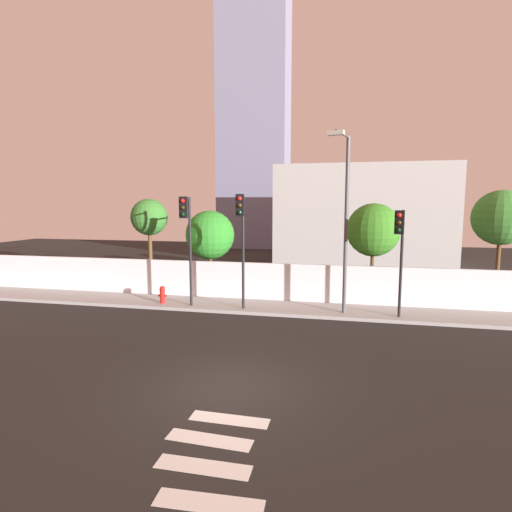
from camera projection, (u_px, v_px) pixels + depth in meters
ground_plane at (229, 387)px, 10.71m from camera, size 80.00×80.00×0.00m
sidewalk at (278, 308)px, 18.66m from camera, size 36.00×2.40×0.15m
perimeter_wall at (282, 282)px, 19.79m from camera, size 36.00×0.18×1.80m
crosswalk_marking at (185, 480)px, 7.10m from camera, size 3.29×4.72×0.01m
traffic_light_left at (241, 227)px, 17.21m from camera, size 0.43×1.51×5.06m
traffic_light_center at (400, 240)px, 15.94m from camera, size 0.53×1.40×4.42m
traffic_light_right at (187, 228)px, 17.73m from camera, size 0.46×1.51×4.97m
street_lamp_curbside at (345, 211)px, 16.82m from camera, size 0.87×2.06×7.42m
fire_hydrant at (162, 294)px, 19.22m from camera, size 0.44×0.26×0.83m
roadside_tree_leftmost at (149, 218)px, 21.82m from camera, size 1.96×1.96×5.09m
roadside_tree_midleft at (210, 235)px, 21.21m from camera, size 2.54×2.54×4.48m
roadside_tree_midright at (373, 230)px, 19.45m from camera, size 2.54×2.54×4.85m
roadside_tree_rightmost at (501, 218)px, 18.22m from camera, size 2.47×2.47×5.44m
low_building_distant at (362, 216)px, 32.12m from camera, size 13.26×6.00×7.78m
tower_on_skyline at (254, 101)px, 44.62m from camera, size 7.50×5.00×32.13m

